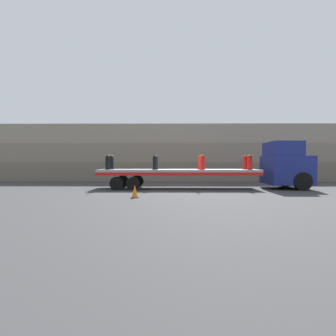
% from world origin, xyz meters
% --- Properties ---
extents(ground_plane, '(120.00, 120.00, 0.00)m').
position_xyz_m(ground_plane, '(0.00, 0.00, 0.00)').
color(ground_plane, '#38383A').
extents(rock_cliff, '(60.00, 3.30, 5.17)m').
position_xyz_m(rock_cliff, '(0.00, 7.62, 2.58)').
color(rock_cliff, '#706656').
rests_on(rock_cliff, ground_plane).
extents(truck_cab, '(2.62, 2.74, 3.04)m').
position_xyz_m(truck_cab, '(7.10, 0.00, 1.52)').
color(truck_cab, navy).
rests_on(truck_cab, ground_plane).
extents(flatbed_trailer, '(10.24, 2.53, 1.25)m').
position_xyz_m(flatbed_trailer, '(-0.56, 0.00, 1.04)').
color(flatbed_trailer, gray).
rests_on(flatbed_trailer, ground_plane).
extents(fire_hydrant_black_near_0, '(0.35, 0.50, 0.92)m').
position_xyz_m(fire_hydrant_black_near_0, '(-4.52, -0.53, 1.70)').
color(fire_hydrant_black_near_0, black).
rests_on(fire_hydrant_black_near_0, flatbed_trailer).
extents(fire_hydrant_black_far_0, '(0.35, 0.50, 0.92)m').
position_xyz_m(fire_hydrant_black_far_0, '(-4.52, 0.53, 1.70)').
color(fire_hydrant_black_far_0, black).
rests_on(fire_hydrant_black_far_0, flatbed_trailer).
extents(fire_hydrant_black_near_1, '(0.35, 0.50, 0.92)m').
position_xyz_m(fire_hydrant_black_near_1, '(-1.51, -0.53, 1.70)').
color(fire_hydrant_black_near_1, black).
rests_on(fire_hydrant_black_near_1, flatbed_trailer).
extents(fire_hydrant_black_far_1, '(0.35, 0.50, 0.92)m').
position_xyz_m(fire_hydrant_black_far_1, '(-1.51, 0.53, 1.70)').
color(fire_hydrant_black_far_1, black).
rests_on(fire_hydrant_black_far_1, flatbed_trailer).
extents(fire_hydrant_red_near_2, '(0.35, 0.50, 0.92)m').
position_xyz_m(fire_hydrant_red_near_2, '(1.51, -0.53, 1.70)').
color(fire_hydrant_red_near_2, red).
rests_on(fire_hydrant_red_near_2, flatbed_trailer).
extents(fire_hydrant_red_far_2, '(0.35, 0.50, 0.92)m').
position_xyz_m(fire_hydrant_red_far_2, '(1.51, 0.53, 1.70)').
color(fire_hydrant_red_far_2, red).
rests_on(fire_hydrant_red_far_2, flatbed_trailer).
extents(fire_hydrant_red_near_3, '(0.35, 0.50, 0.92)m').
position_xyz_m(fire_hydrant_red_near_3, '(4.52, -0.53, 1.70)').
color(fire_hydrant_red_near_3, red).
rests_on(fire_hydrant_red_near_3, flatbed_trailer).
extents(fire_hydrant_red_far_3, '(0.35, 0.50, 0.92)m').
position_xyz_m(fire_hydrant_red_far_3, '(4.52, 0.53, 1.70)').
color(fire_hydrant_red_far_3, red).
rests_on(fire_hydrant_red_far_3, flatbed_trailer).
extents(cargo_strap_rear, '(0.05, 2.62, 0.01)m').
position_xyz_m(cargo_strap_rear, '(-4.52, 0.00, 2.18)').
color(cargo_strap_rear, yellow).
rests_on(cargo_strap_rear, fire_hydrant_black_near_0).
extents(cargo_strap_middle, '(0.05, 2.62, 0.01)m').
position_xyz_m(cargo_strap_middle, '(1.51, 0.00, 2.18)').
color(cargo_strap_middle, yellow).
rests_on(cargo_strap_middle, fire_hydrant_red_near_2).
extents(cargo_strap_front, '(0.05, 2.62, 0.01)m').
position_xyz_m(cargo_strap_front, '(4.52, 0.00, 2.18)').
color(cargo_strap_front, yellow).
rests_on(cargo_strap_front, fire_hydrant_red_near_3).
extents(traffic_cone, '(0.37, 0.37, 0.64)m').
position_xyz_m(traffic_cone, '(-2.26, -4.51, 0.31)').
color(traffic_cone, black).
rests_on(traffic_cone, ground_plane).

